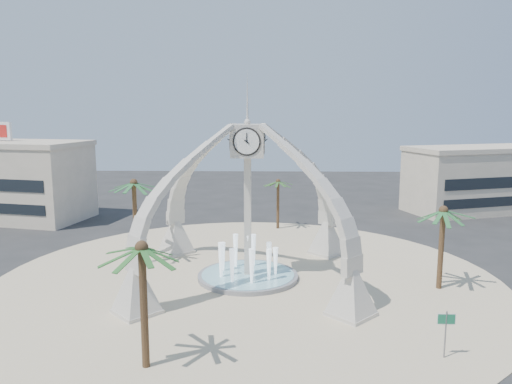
{
  "coord_description": "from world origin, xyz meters",
  "views": [
    {
      "loc": [
        1.71,
        -38.17,
        13.44
      ],
      "look_at": [
        0.6,
        2.0,
        6.74
      ],
      "focal_mm": 35.0,
      "sensor_mm": 36.0,
      "label": 1
    }
  ],
  "objects_px": {
    "fountain": "(248,276)",
    "palm_west": "(134,184)",
    "clock_tower": "(248,199)",
    "palm_north": "(278,182)",
    "palm_east": "(443,211)",
    "street_sign": "(446,325)",
    "palm_south": "(142,249)"
  },
  "relations": [
    {
      "from": "fountain",
      "to": "street_sign",
      "type": "bearing_deg",
      "value": -48.13
    },
    {
      "from": "fountain",
      "to": "palm_east",
      "type": "distance_m",
      "value": 15.72
    },
    {
      "from": "palm_north",
      "to": "street_sign",
      "type": "relative_size",
      "value": 2.25
    },
    {
      "from": "clock_tower",
      "to": "palm_west",
      "type": "distance_m",
      "value": 10.51
    },
    {
      "from": "palm_west",
      "to": "palm_south",
      "type": "xyz_separation_m",
      "value": [
        5.12,
        -17.5,
        -0.68
      ]
    },
    {
      "from": "fountain",
      "to": "palm_north",
      "type": "relative_size",
      "value": 1.31
    },
    {
      "from": "clock_tower",
      "to": "palm_east",
      "type": "xyz_separation_m",
      "value": [
        14.54,
        -1.8,
        -0.51
      ]
    },
    {
      "from": "palm_west",
      "to": "palm_east",
      "type": "bearing_deg",
      "value": -12.3
    },
    {
      "from": "palm_west",
      "to": "palm_south",
      "type": "height_order",
      "value": "palm_west"
    },
    {
      "from": "clock_tower",
      "to": "palm_south",
      "type": "relative_size",
      "value": 2.44
    },
    {
      "from": "fountain",
      "to": "palm_west",
      "type": "bearing_deg",
      "value": 160.36
    },
    {
      "from": "clock_tower",
      "to": "palm_north",
      "type": "bearing_deg",
      "value": 81.16
    },
    {
      "from": "street_sign",
      "to": "fountain",
      "type": "bearing_deg",
      "value": 131.73
    },
    {
      "from": "fountain",
      "to": "palm_west",
      "type": "relative_size",
      "value": 1.0
    },
    {
      "from": "palm_west",
      "to": "clock_tower",
      "type": "bearing_deg",
      "value": -19.64
    },
    {
      "from": "street_sign",
      "to": "clock_tower",
      "type": "bearing_deg",
      "value": 131.74
    },
    {
      "from": "palm_west",
      "to": "palm_north",
      "type": "bearing_deg",
      "value": 47.23
    },
    {
      "from": "palm_east",
      "to": "palm_west",
      "type": "distance_m",
      "value": 25.02
    },
    {
      "from": "palm_south",
      "to": "street_sign",
      "type": "relative_size",
      "value": 2.72
    },
    {
      "from": "fountain",
      "to": "street_sign",
      "type": "distance_m",
      "value": 16.95
    },
    {
      "from": "fountain",
      "to": "palm_south",
      "type": "distance_m",
      "value": 15.98
    },
    {
      "from": "palm_east",
      "to": "palm_north",
      "type": "bearing_deg",
      "value": 122.21
    },
    {
      "from": "palm_east",
      "to": "palm_west",
      "type": "height_order",
      "value": "palm_west"
    },
    {
      "from": "palm_east",
      "to": "street_sign",
      "type": "relative_size",
      "value": 2.54
    },
    {
      "from": "palm_west",
      "to": "palm_north",
      "type": "xyz_separation_m",
      "value": [
        12.53,
        13.55,
        -1.75
      ]
    },
    {
      "from": "palm_south",
      "to": "street_sign",
      "type": "height_order",
      "value": "palm_south"
    },
    {
      "from": "palm_east",
      "to": "palm_south",
      "type": "distance_m",
      "value": 22.82
    },
    {
      "from": "palm_west",
      "to": "palm_south",
      "type": "relative_size",
      "value": 1.09
    },
    {
      "from": "palm_west",
      "to": "palm_north",
      "type": "relative_size",
      "value": 1.32
    },
    {
      "from": "palm_east",
      "to": "palm_west",
      "type": "relative_size",
      "value": 0.86
    },
    {
      "from": "palm_east",
      "to": "palm_north",
      "type": "relative_size",
      "value": 1.13
    },
    {
      "from": "clock_tower",
      "to": "street_sign",
      "type": "xyz_separation_m",
      "value": [
        11.26,
        -12.57,
        -4.56
      ]
    }
  ]
}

